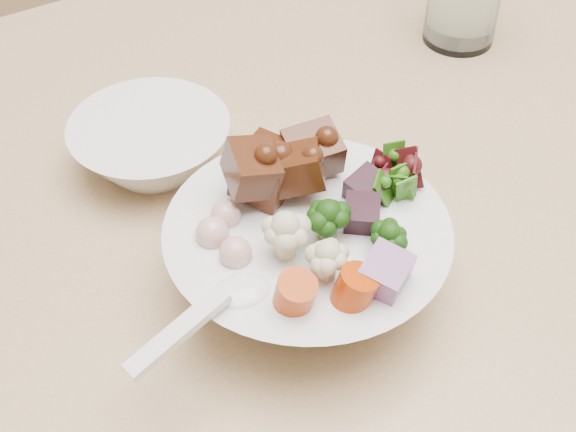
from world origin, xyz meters
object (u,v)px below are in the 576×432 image
(chair_far, at_px, (134,73))
(side_bowl, at_px, (151,146))
(dining_table, at_px, (507,200))
(food_bowl, at_px, (308,250))

(chair_far, distance_m, side_bowl, 0.67)
(dining_table, relative_size, chair_far, 2.05)
(dining_table, xyz_separation_m, chair_far, (-0.27, 0.67, -0.21))
(dining_table, xyz_separation_m, food_bowl, (-0.26, -0.10, 0.12))
(side_bowl, bearing_deg, chair_far, 83.07)
(food_bowl, height_order, side_bowl, food_bowl)
(dining_table, height_order, food_bowl, food_bowl)
(food_bowl, bearing_deg, chair_far, 90.81)
(food_bowl, xyz_separation_m, side_bowl, (-0.08, 0.18, -0.01))
(dining_table, bearing_deg, side_bowl, 155.10)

